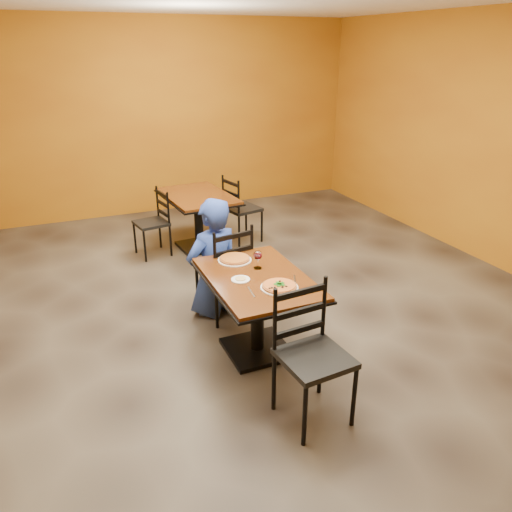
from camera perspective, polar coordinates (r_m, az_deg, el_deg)
name	(u,v)px	position (r m, az deg, el deg)	size (l,w,h in m)	color
floor	(237,325)	(4.99, -2.15, -7.89)	(7.00, 8.00, 0.01)	black
wall_back	(144,119)	(8.21, -12.82, 15.10)	(7.00, 0.01, 3.00)	#AB6B13
table_main	(257,297)	(4.31, 0.15, -4.70)	(0.83, 1.23, 0.75)	#56310D
table_second	(198,209)	(6.68, -6.69, 5.44)	(0.92, 1.28, 0.75)	#56310D
chair_main_near	(315,359)	(3.61, 6.78, -11.70)	(0.46, 0.46, 1.03)	black
chair_main_far	(224,270)	(4.96, -3.73, -1.59)	(0.45, 0.45, 1.00)	black
chair_second_left	(151,223)	(6.58, -11.98, 3.69)	(0.39, 0.39, 0.87)	black
chair_second_right	(243,209)	(6.91, -1.56, 5.44)	(0.42, 0.42, 0.94)	black
diner	(213,257)	(4.99, -4.98, -0.07)	(0.61, 0.40, 1.22)	navy
plate_main	(279,287)	(4.03, 2.71, -3.64)	(0.31, 0.31, 0.01)	white
pizza_main	(279,286)	(4.02, 2.72, -3.44)	(0.28, 0.28, 0.02)	maroon
plate_far	(235,260)	(4.53, -2.47, -0.46)	(0.31, 0.31, 0.01)	white
pizza_far	(235,258)	(4.53, -2.47, -0.28)	(0.28, 0.28, 0.02)	gold
side_plate	(241,280)	(4.16, -1.79, -2.72)	(0.16, 0.16, 0.01)	white
dip	(241,279)	(4.16, -1.79, -2.61)	(0.09, 0.09, 0.01)	tan
wine_glass	(258,259)	(4.34, 0.20, -0.33)	(0.08, 0.08, 0.18)	white
fork	(251,292)	(3.96, -0.56, -4.15)	(0.01, 0.19, 0.00)	silver
knife	(295,281)	(4.16, 4.50, -2.83)	(0.01, 0.21, 0.00)	silver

